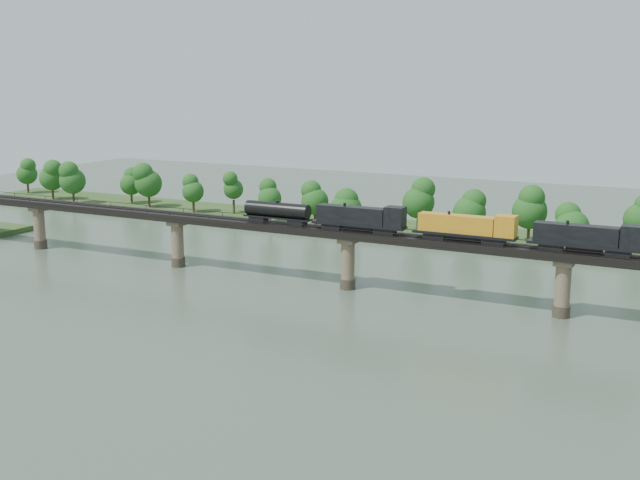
% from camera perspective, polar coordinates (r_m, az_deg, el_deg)
% --- Properties ---
extents(ground, '(400.00, 400.00, 0.00)m').
position_cam_1_polar(ground, '(128.83, -3.70, -6.61)').
color(ground, '#3B4C3D').
rests_on(ground, ground).
extents(far_bank, '(300.00, 24.00, 1.60)m').
position_cam_1_polar(far_bank, '(203.99, 8.51, 0.41)').
color(far_bank, '#2A451B').
rests_on(far_bank, ground).
extents(bridge, '(236.00, 30.00, 11.50)m').
position_cam_1_polar(bridge, '(152.92, 1.99, -1.51)').
color(bridge, '#473A2D').
rests_on(bridge, ground).
extents(bridge_superstructure, '(220.00, 4.90, 0.75)m').
position_cam_1_polar(bridge_superstructure, '(151.59, 2.01, 0.82)').
color(bridge_superstructure, black).
rests_on(bridge_superstructure, bridge).
extents(far_treeline, '(289.06, 17.54, 13.60)m').
position_cam_1_polar(far_treeline, '(201.13, 5.96, 2.64)').
color(far_treeline, '#382619').
rests_on(far_treeline, far_bank).
extents(freight_train, '(74.97, 2.92, 5.16)m').
position_cam_1_polar(freight_train, '(145.32, 7.73, 1.12)').
color(freight_train, black).
rests_on(freight_train, bridge).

